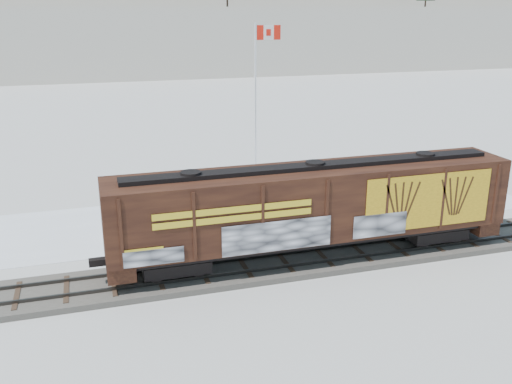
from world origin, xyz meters
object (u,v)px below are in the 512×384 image
object	(u,v)px
flagpole	(257,122)
car_silver	(192,218)
hopper_railcar	(314,205)
car_white	(147,223)
car_dark	(387,194)

from	to	relation	value
flagpole	car_silver	distance (m)	12.33
hopper_railcar	car_white	xyz separation A→B (m)	(-7.30, 5.80, -2.26)
hopper_railcar	car_dark	size ratio (longest dim) A/B	4.04
car_white	hopper_railcar	bearing A→B (deg)	-122.16
car_silver	car_white	size ratio (longest dim) A/B	1.04
flagpole	car_white	size ratio (longest dim) A/B	2.61
car_silver	car_dark	world-z (taller)	car_silver
car_white	car_dark	bearing A→B (deg)	-80.73
hopper_railcar	flagpole	size ratio (longest dim) A/B	1.78
hopper_railcar	car_dark	bearing A→B (deg)	40.34
flagpole	car_silver	size ratio (longest dim) A/B	2.50
car_white	flagpole	bearing A→B (deg)	-37.05
hopper_railcar	car_dark	distance (m)	10.41
flagpole	car_silver	world-z (taller)	flagpole
flagpole	car_white	distance (m)	13.83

